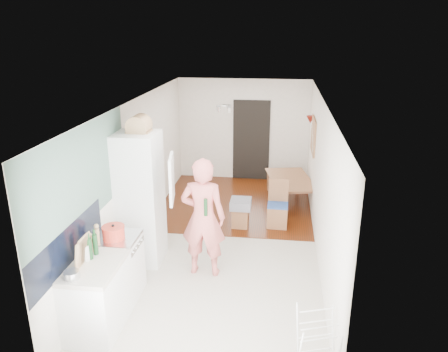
% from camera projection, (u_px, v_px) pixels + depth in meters
% --- Properties ---
extents(room_shell, '(3.20, 7.00, 2.50)m').
position_uv_depth(room_shell, '(225.00, 176.00, 7.45)').
color(room_shell, white).
rests_on(room_shell, ground).
extents(floor, '(3.20, 7.00, 0.01)m').
position_uv_depth(floor, '(225.00, 242.00, 7.85)').
color(floor, beige).
rests_on(floor, ground).
extents(wood_floor_overlay, '(3.20, 3.30, 0.01)m').
position_uv_depth(wood_floor_overlay, '(236.00, 202.00, 9.59)').
color(wood_floor_overlay, '#541C06').
rests_on(wood_floor_overlay, room_shell).
extents(sage_wall_panel, '(0.02, 3.00, 1.30)m').
position_uv_depth(sage_wall_panel, '(82.00, 177.00, 5.57)').
color(sage_wall_panel, slate).
rests_on(sage_wall_panel, room_shell).
extents(tile_splashback, '(0.02, 1.90, 0.50)m').
position_uv_depth(tile_splashback, '(69.00, 246.00, 5.28)').
color(tile_splashback, black).
rests_on(tile_splashback, room_shell).
extents(doorway_recess, '(0.90, 0.04, 2.00)m').
position_uv_depth(doorway_recess, '(251.00, 141.00, 10.77)').
color(doorway_recess, black).
rests_on(doorway_recess, room_shell).
extents(base_cabinet, '(0.60, 0.90, 0.86)m').
position_uv_depth(base_cabinet, '(97.00, 299.00, 5.48)').
color(base_cabinet, white).
rests_on(base_cabinet, room_shell).
extents(worktop, '(0.62, 0.92, 0.06)m').
position_uv_depth(worktop, '(94.00, 267.00, 5.33)').
color(worktop, beige).
rests_on(worktop, room_shell).
extents(range_cooker, '(0.60, 0.60, 0.88)m').
position_uv_depth(range_cooker, '(118.00, 267.00, 6.18)').
color(range_cooker, white).
rests_on(range_cooker, room_shell).
extents(cooker_top, '(0.60, 0.60, 0.04)m').
position_uv_depth(cooker_top, '(116.00, 238.00, 6.03)').
color(cooker_top, silver).
rests_on(cooker_top, room_shell).
extents(fridge_housing, '(0.66, 0.66, 2.15)m').
position_uv_depth(fridge_housing, '(140.00, 199.00, 6.93)').
color(fridge_housing, white).
rests_on(fridge_housing, room_shell).
extents(fridge_door, '(0.14, 0.56, 0.70)m').
position_uv_depth(fridge_door, '(172.00, 179.00, 6.42)').
color(fridge_door, white).
rests_on(fridge_door, room_shell).
extents(fridge_interior, '(0.02, 0.52, 0.66)m').
position_uv_depth(fridge_interior, '(157.00, 172.00, 6.73)').
color(fridge_interior, white).
rests_on(fridge_interior, room_shell).
extents(pinboard, '(0.03, 0.90, 0.70)m').
position_uv_depth(pinboard, '(314.00, 136.00, 8.94)').
color(pinboard, tan).
rests_on(pinboard, room_shell).
extents(pinboard_frame, '(0.00, 0.94, 0.74)m').
position_uv_depth(pinboard_frame, '(313.00, 136.00, 8.94)').
color(pinboard_frame, brown).
rests_on(pinboard_frame, room_shell).
extents(wall_sconce, '(0.18, 0.18, 0.16)m').
position_uv_depth(wall_sconce, '(310.00, 120.00, 9.48)').
color(wall_sconce, maroon).
rests_on(wall_sconce, room_shell).
extents(person, '(0.83, 0.56, 2.22)m').
position_uv_depth(person, '(203.00, 207.00, 6.53)').
color(person, '#DB6965').
rests_on(person, floor).
extents(dining_table, '(0.98, 1.44, 0.46)m').
position_uv_depth(dining_table, '(291.00, 192.00, 9.56)').
color(dining_table, brown).
rests_on(dining_table, floor).
extents(dining_chair, '(0.39, 0.39, 0.91)m').
position_uv_depth(dining_chair, '(278.00, 204.00, 8.32)').
color(dining_chair, brown).
rests_on(dining_chair, floor).
extents(stool, '(0.31, 0.31, 0.40)m').
position_uv_depth(stool, '(240.00, 217.00, 8.38)').
color(stool, brown).
rests_on(stool, floor).
extents(grey_drape, '(0.39, 0.39, 0.18)m').
position_uv_depth(grey_drape, '(241.00, 204.00, 8.26)').
color(grey_drape, gray).
rests_on(grey_drape, stool).
extents(drying_rack, '(0.50, 0.48, 0.79)m').
position_uv_depth(drying_rack, '(316.00, 348.00, 4.70)').
color(drying_rack, white).
rests_on(drying_rack, floor).
extents(bread_bin, '(0.42, 0.40, 0.19)m').
position_uv_depth(bread_bin, '(139.00, 126.00, 6.62)').
color(bread_bin, tan).
rests_on(bread_bin, fridge_housing).
extents(red_casserole, '(0.36, 0.36, 0.18)m').
position_uv_depth(red_casserole, '(114.00, 232.00, 5.95)').
color(red_casserole, red).
rests_on(red_casserole, cooker_top).
extents(steel_pan, '(0.19, 0.19, 0.09)m').
position_uv_depth(steel_pan, '(72.00, 275.00, 5.02)').
color(steel_pan, silver).
rests_on(steel_pan, worktop).
extents(held_bottle, '(0.06, 0.06, 0.26)m').
position_uv_depth(held_bottle, '(206.00, 207.00, 6.32)').
color(held_bottle, '#143B1A').
rests_on(held_bottle, person).
extents(bottle_a, '(0.07, 0.07, 0.28)m').
position_uv_depth(bottle_a, '(95.00, 244.00, 5.52)').
color(bottle_a, '#143B1A').
rests_on(bottle_a, worktop).
extents(bottle_b, '(0.07, 0.07, 0.28)m').
position_uv_depth(bottle_b, '(90.00, 249.00, 5.41)').
color(bottle_b, '#143B1A').
rests_on(bottle_b, worktop).
extents(bottle_c, '(0.09, 0.09, 0.20)m').
position_uv_depth(bottle_c, '(86.00, 253.00, 5.39)').
color(bottle_c, silver).
rests_on(bottle_c, worktop).
extents(pepper_mill_front, '(0.07, 0.07, 0.21)m').
position_uv_depth(pepper_mill_front, '(91.00, 245.00, 5.59)').
color(pepper_mill_front, tan).
rests_on(pepper_mill_front, worktop).
extents(pepper_mill_back, '(0.06, 0.06, 0.23)m').
position_uv_depth(pepper_mill_back, '(97.00, 236.00, 5.78)').
color(pepper_mill_back, tan).
rests_on(pepper_mill_back, worktop).
extents(chopping_boards, '(0.12, 0.27, 0.37)m').
position_uv_depth(chopping_boards, '(82.00, 251.00, 5.27)').
color(chopping_boards, tan).
rests_on(chopping_boards, worktop).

